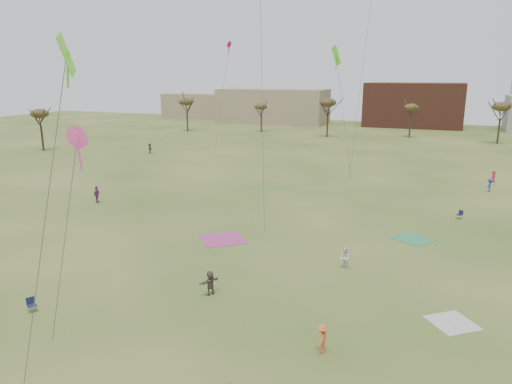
% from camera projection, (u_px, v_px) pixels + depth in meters
% --- Properties ---
extents(ground, '(260.00, 260.00, 0.00)m').
position_uv_depth(ground, '(178.00, 336.00, 26.26)').
color(ground, '#35541A').
rests_on(ground, ground).
extents(spectator_fore_c, '(1.15, 1.58, 1.65)m').
position_uv_depth(spectator_fore_c, '(210.00, 283.00, 31.03)').
color(spectator_fore_c, brown).
rests_on(spectator_fore_c, ground).
extents(flyer_mid_b, '(0.62, 1.03, 1.55)m').
position_uv_depth(flyer_mid_b, '(322.00, 339.00, 24.56)').
color(flyer_mid_b, orange).
rests_on(flyer_mid_b, ground).
extents(spectator_mid_d, '(0.69, 1.21, 1.94)m').
position_uv_depth(spectator_mid_d, '(97.00, 194.00, 53.32)').
color(spectator_mid_d, '#8C3A8B').
rests_on(spectator_mid_d, ground).
extents(spectator_mid_e, '(1.02, 0.99, 1.65)m').
position_uv_depth(spectator_mid_e, '(345.00, 258.00, 35.21)').
color(spectator_mid_e, white).
rests_on(spectator_mid_e, ground).
extents(flyer_far_a, '(1.58, 1.62, 1.85)m').
position_uv_depth(flyer_far_a, '(150.00, 148.00, 87.02)').
color(flyer_far_a, '#216530').
rests_on(flyer_far_a, ground).
extents(flyer_far_b, '(0.84, 0.95, 1.63)m').
position_uv_depth(flyer_far_b, '(493.00, 176.00, 63.50)').
color(flyer_far_b, '#CA225B').
rests_on(flyer_far_b, ground).
extents(flyer_far_c, '(0.99, 1.21, 1.63)m').
position_uv_depth(flyer_far_c, '(489.00, 185.00, 58.53)').
color(flyer_far_c, '#214897').
rests_on(flyer_far_c, ground).
extents(blanket_cream, '(3.37, 3.37, 0.03)m').
position_uv_depth(blanket_cream, '(452.00, 323.00, 27.61)').
color(blanket_cream, beige).
rests_on(blanket_cream, ground).
extents(blanket_plum, '(5.03, 5.03, 0.03)m').
position_uv_depth(blanket_plum, '(223.00, 239.00, 41.65)').
color(blanket_plum, '#B53780').
rests_on(blanket_plum, ground).
extents(blanket_olive, '(3.93, 3.93, 0.03)m').
position_uv_depth(blanket_olive, '(413.00, 239.00, 41.67)').
color(blanket_olive, '#348F55').
rests_on(blanket_olive, ground).
extents(camp_chair_left, '(0.72, 0.70, 0.87)m').
position_uv_depth(camp_chair_left, '(32.00, 308.00, 28.91)').
color(camp_chair_left, '#151C3B').
rests_on(camp_chair_left, ground).
extents(camp_chair_right, '(0.73, 0.74, 0.87)m').
position_uv_depth(camp_chair_right, '(459.00, 216.00, 47.50)').
color(camp_chair_right, '#131A35').
rests_on(camp_chair_right, ground).
extents(kites_aloft, '(68.75, 60.43, 27.53)m').
position_uv_depth(kites_aloft, '(320.00, 2.00, 45.98)').
color(kites_aloft, silver).
rests_on(kites_aloft, ground).
extents(tree_line, '(117.44, 49.32, 8.91)m').
position_uv_depth(tree_line, '(362.00, 110.00, 96.98)').
color(tree_line, '#3A2B1E').
rests_on(tree_line, ground).
extents(building_tan, '(32.00, 14.00, 10.00)m').
position_uv_depth(building_tan, '(273.00, 106.00, 141.29)').
color(building_tan, '#937F60').
rests_on(building_tan, ground).
extents(building_brick, '(26.00, 16.00, 12.00)m').
position_uv_depth(building_brick, '(414.00, 105.00, 131.37)').
color(building_brick, brown).
rests_on(building_brick, ground).
extents(building_tan_west, '(20.00, 12.00, 8.00)m').
position_uv_depth(building_tan_west, '(196.00, 106.00, 158.49)').
color(building_tan_west, '#937F60').
rests_on(building_tan_west, ground).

